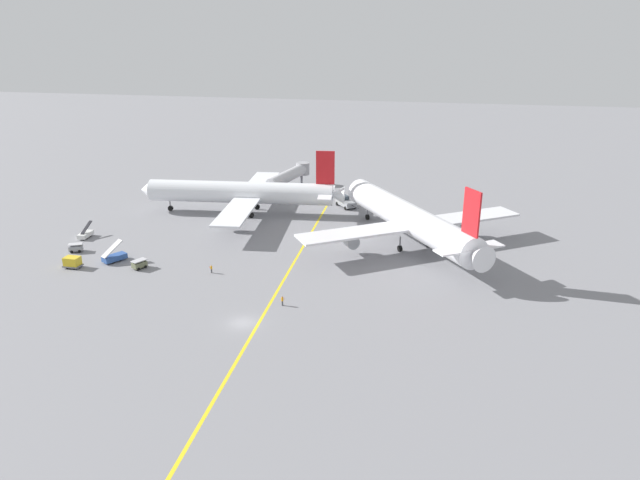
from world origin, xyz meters
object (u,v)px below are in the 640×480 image
object	(u,v)px
ground_crew_wing_walker_right	(282,301)
ground_crew_ramp_agent_by_cones	(211,269)
airliner_being_pushed	(408,218)
gse_belt_loader_portside	(85,234)
pushback_tug	(346,202)
gse_baggage_cart_trailing	(76,248)
gse_stair_truck_yellow	(114,256)
airliner_at_gate_left	(243,193)
gse_baggage_cart_near_cluster	(139,264)
gse_container_dolly_flat	(72,262)
jet_bridge	(291,175)

from	to	relation	value
ground_crew_wing_walker_right	ground_crew_ramp_agent_by_cones	size ratio (longest dim) A/B	1.07
airliner_being_pushed	gse_belt_loader_portside	bearing A→B (deg)	-171.21
ground_crew_wing_walker_right	airliner_being_pushed	bearing A→B (deg)	61.63
pushback_tug	ground_crew_ramp_agent_by_cones	world-z (taller)	pushback_tug
gse_baggage_cart_trailing	gse_stair_truck_yellow	bearing A→B (deg)	-16.00
gse_belt_loader_portside	airliner_at_gate_left	bearing A→B (deg)	41.55
gse_baggage_cart_near_cluster	gse_belt_loader_portside	world-z (taller)	gse_belt_loader_portside
airliner_being_pushed	airliner_at_gate_left	bearing A→B (deg)	161.53
ground_crew_wing_walker_right	gse_container_dolly_flat	bearing A→B (deg)	171.00
gse_baggage_cart_near_cluster	ground_crew_ramp_agent_by_cones	distance (m)	14.10
gse_belt_loader_portside	gse_stair_truck_yellow	bearing A→B (deg)	-38.98
pushback_tug	jet_bridge	size ratio (longest dim) A/B	0.38
gse_container_dolly_flat	ground_crew_ramp_agent_by_cones	world-z (taller)	gse_container_dolly_flat
airliner_being_pushed	ground_crew_wing_walker_right	xyz separation A→B (m)	(-17.77, -32.90, -4.95)
airliner_at_gate_left	pushback_tug	distance (m)	26.25
gse_container_dolly_flat	ground_crew_ramp_agent_by_cones	bearing A→B (deg)	7.01
gse_container_dolly_flat	airliner_at_gate_left	bearing A→B (deg)	63.43
airliner_at_gate_left	gse_belt_loader_portside	size ratio (longest dim) A/B	10.13
gse_stair_truck_yellow	gse_container_dolly_flat	distance (m)	7.53
gse_baggage_cart_trailing	gse_container_dolly_flat	bearing A→B (deg)	-59.39
ground_crew_wing_walker_right	gse_belt_loader_portside	bearing A→B (deg)	156.24
gse_belt_loader_portside	jet_bridge	bearing A→B (deg)	55.05
gse_baggage_cart_trailing	gse_belt_loader_portside	xyz separation A→B (m)	(-3.05, 7.93, -0.04)
gse_container_dolly_flat	gse_belt_loader_portside	world-z (taller)	gse_belt_loader_portside
gse_container_dolly_flat	gse_belt_loader_portside	bearing A→B (deg)	115.90
pushback_tug	gse_belt_loader_portside	bearing A→B (deg)	-145.46
gse_baggage_cart_near_cluster	gse_container_dolly_flat	world-z (taller)	gse_container_dolly_flat
airliner_being_pushed	ground_crew_ramp_agent_by_cones	distance (m)	41.49
pushback_tug	ground_crew_wing_walker_right	size ratio (longest dim) A/B	4.96
gse_stair_truck_yellow	ground_crew_ramp_agent_by_cones	world-z (taller)	gse_stair_truck_yellow
gse_stair_truck_yellow	gse_belt_loader_portside	xyz separation A→B (m)	(-13.51, 10.93, -0.20)
airliner_at_gate_left	gse_container_dolly_flat	size ratio (longest dim) A/B	15.72
gse_container_dolly_flat	ground_crew_wing_walker_right	distance (m)	43.70
pushback_tug	gse_baggage_cart_trailing	distance (m)	64.43
gse_container_dolly_flat	airliner_being_pushed	bearing A→B (deg)	23.16
gse_stair_truck_yellow	ground_crew_ramp_agent_by_cones	distance (m)	20.67
gse_stair_truck_yellow	ground_crew_ramp_agent_by_cones	size ratio (longest dim) A/B	3.14
gse_baggage_cart_trailing	gse_container_dolly_flat	distance (m)	8.77
ground_crew_wing_walker_right	pushback_tug	bearing A→B (deg)	89.68
gse_container_dolly_flat	jet_bridge	bearing A→B (deg)	67.79
gse_baggage_cart_trailing	gse_container_dolly_flat	size ratio (longest dim) A/B	0.98
ground_crew_wing_walker_right	gse_stair_truck_yellow	bearing A→B (deg)	162.98
pushback_tug	gse_container_dolly_flat	distance (m)	66.71
jet_bridge	ground_crew_ramp_agent_by_cones	bearing A→B (deg)	-89.16
airliner_being_pushed	gse_container_dolly_flat	bearing A→B (deg)	-156.84
ground_crew_ramp_agent_by_cones	airliner_at_gate_left	bearing A→B (deg)	100.46
airliner_at_gate_left	airliner_being_pushed	world-z (taller)	airliner_being_pushed
pushback_tug	gse_baggage_cart_near_cluster	world-z (taller)	pushback_tug
gse_baggage_cart_near_cluster	ground_crew_wing_walker_right	world-z (taller)	gse_baggage_cart_near_cluster
gse_baggage_cart_trailing	gse_baggage_cart_near_cluster	bearing A→B (deg)	-17.00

